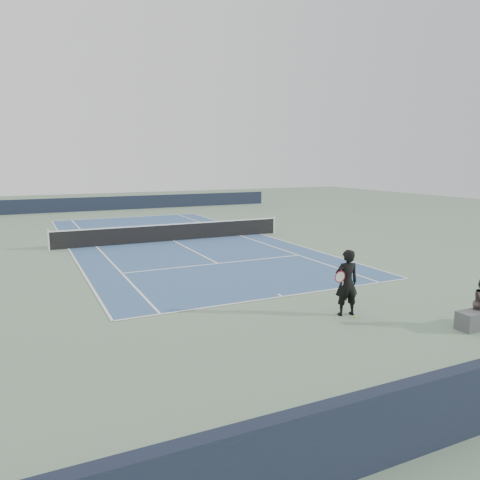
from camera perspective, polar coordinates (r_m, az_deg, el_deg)
name	(u,v)px	position (r m, az deg, el deg)	size (l,w,h in m)	color
ground	(173,241)	(26.16, -8.15, -0.10)	(80.00, 80.00, 0.00)	slate
court_surface	(173,241)	(26.15, -8.15, -0.09)	(10.97, 23.77, 0.01)	#365580
tennis_net	(173,232)	(26.08, -8.18, 0.99)	(12.90, 0.10, 1.07)	silver
windscreen_far	(112,203)	(43.36, -15.28, 4.35)	(30.00, 0.25, 1.20)	black
tennis_player	(347,283)	(13.78, 12.86, -5.08)	(0.86, 0.65, 1.93)	black
tennis_ball	(356,317)	(13.83, 13.92, -9.10)	(0.07, 0.07, 0.07)	#CDE82F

